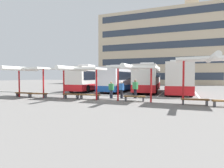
{
  "coord_description": "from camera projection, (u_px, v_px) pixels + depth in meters",
  "views": [
    {
      "loc": [
        6.29,
        -16.18,
        2.01
      ],
      "look_at": [
        -1.24,
        3.56,
        1.17
      ],
      "focal_mm": 30.18,
      "sensor_mm": 36.0,
      "label": 1
    }
  ],
  "objects": [
    {
      "name": "lane_stripe_1",
      "position": [
        108.0,
        90.0,
        26.98
      ],
      "size": [
        0.16,
        14.0,
        0.01
      ],
      "primitive_type": "cube",
      "color": "white",
      "rests_on": "ground"
    },
    {
      "name": "waiting_shelter_3",
      "position": [
        210.0,
        60.0,
        12.51
      ],
      "size": [
        4.33,
        4.59,
        3.36
      ],
      "color": "red",
      "rests_on": "ground"
    },
    {
      "name": "waiting_passenger_2",
      "position": [
        135.0,
        87.0,
        17.25
      ],
      "size": [
        0.54,
        0.44,
        1.73
      ],
      "color": "black",
      "rests_on": "ground"
    },
    {
      "name": "waiting_passenger_1",
      "position": [
        122.0,
        89.0,
        17.15
      ],
      "size": [
        0.5,
        0.42,
        1.58
      ],
      "color": "black",
      "rests_on": "ground"
    },
    {
      "name": "waiting_shelter_0",
      "position": [
        29.0,
        70.0,
        17.83
      ],
      "size": [
        4.0,
        4.47,
        2.89
      ],
      "color": "red",
      "rests_on": "ground"
    },
    {
      "name": "lane_stripe_0",
      "position": [
        84.0,
        90.0,
        28.35
      ],
      "size": [
        0.16,
        14.0,
        0.01
      ],
      "primitive_type": "cube",
      "color": "white",
      "rests_on": "ground"
    },
    {
      "name": "waiting_passenger_0",
      "position": [
        111.0,
        89.0,
        17.24
      ],
      "size": [
        0.47,
        0.28,
        1.55
      ],
      "color": "#33384C",
      "rests_on": "ground"
    },
    {
      "name": "coach_bus_1",
      "position": [
        122.0,
        79.0,
        26.38
      ],
      "size": [
        2.81,
        11.65,
        3.51
      ],
      "color": "silver",
      "rests_on": "ground"
    },
    {
      "name": "terminal_building",
      "position": [
        160.0,
        49.0,
        51.03
      ],
      "size": [
        31.52,
        10.73,
        21.65
      ],
      "color": "#C6B293",
      "rests_on": "ground"
    },
    {
      "name": "bench_4",
      "position": [
        134.0,
        97.0,
        15.27
      ],
      "size": [
        1.77,
        0.63,
        0.45
      ],
      "color": "brown",
      "rests_on": "ground"
    },
    {
      "name": "lane_stripe_4",
      "position": [
        196.0,
        93.0,
        22.87
      ],
      "size": [
        0.16,
        14.0,
        0.01
      ],
      "primitive_type": "cube",
      "color": "white",
      "rests_on": "ground"
    },
    {
      "name": "waiting_shelter_2",
      "position": [
        133.0,
        68.0,
        14.77
      ],
      "size": [
        3.72,
        4.49,
        2.89
      ],
      "color": "red",
      "rests_on": "ground"
    },
    {
      "name": "bench_0",
      "position": [
        24.0,
        94.0,
        18.46
      ],
      "size": [
        1.83,
        0.48,
        0.45
      ],
      "color": "brown",
      "rests_on": "ground"
    },
    {
      "name": "waiting_shelter_1",
      "position": [
        78.0,
        69.0,
        16.42
      ],
      "size": [
        4.33,
        4.44,
        2.84
      ],
      "color": "red",
      "rests_on": "ground"
    },
    {
      "name": "bench_3",
      "position": [
        89.0,
        95.0,
        16.58
      ],
      "size": [
        1.91,
        0.56,
        0.45
      ],
      "color": "brown",
      "rests_on": "ground"
    },
    {
      "name": "bench_1",
      "position": [
        38.0,
        94.0,
        17.73
      ],
      "size": [
        1.99,
        0.68,
        0.45
      ],
      "color": "brown",
      "rests_on": "ground"
    },
    {
      "name": "ground_plane",
      "position": [
        111.0,
        98.0,
        17.43
      ],
      "size": [
        160.0,
        160.0,
        0.0
      ],
      "primitive_type": "plane",
      "color": "slate"
    },
    {
      "name": "coach_bus_2",
      "position": [
        148.0,
        79.0,
        25.57
      ],
      "size": [
        3.55,
        12.05,
        3.73
      ],
      "color": "silver",
      "rests_on": "ground"
    },
    {
      "name": "lane_stripe_3",
      "position": [
        163.0,
        92.0,
        24.24
      ],
      "size": [
        0.16,
        14.0,
        0.01
      ],
      "primitive_type": "cube",
      "color": "white",
      "rests_on": "ground"
    },
    {
      "name": "lane_stripe_2",
      "position": [
        134.0,
        91.0,
        25.61
      ],
      "size": [
        0.16,
        14.0,
        0.01
      ],
      "primitive_type": "cube",
      "color": "white",
      "rests_on": "ground"
    },
    {
      "name": "coach_bus_3",
      "position": [
        176.0,
        79.0,
        22.22
      ],
      "size": [
        3.5,
        11.03,
        3.77
      ],
      "color": "silver",
      "rests_on": "ground"
    },
    {
      "name": "bench_2",
      "position": [
        71.0,
        95.0,
        17.11
      ],
      "size": [
        1.57,
        0.47,
        0.45
      ],
      "color": "brown",
      "rests_on": "ground"
    },
    {
      "name": "coach_bus_0",
      "position": [
        91.0,
        79.0,
        26.73
      ],
      "size": [
        2.93,
        10.38,
        3.61
      ],
      "color": "silver",
      "rests_on": "ground"
    },
    {
      "name": "bench_5",
      "position": [
        195.0,
        100.0,
        13.25
      ],
      "size": [
        1.87,
        0.55,
        0.45
      ],
      "color": "brown",
      "rests_on": "ground"
    },
    {
      "name": "platform_kerb",
      "position": [
        116.0,
        96.0,
        18.88
      ],
      "size": [
        44.0,
        0.24,
        0.12
      ],
      "primitive_type": "cube",
      "color": "#ADADA8",
      "rests_on": "ground"
    }
  ]
}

